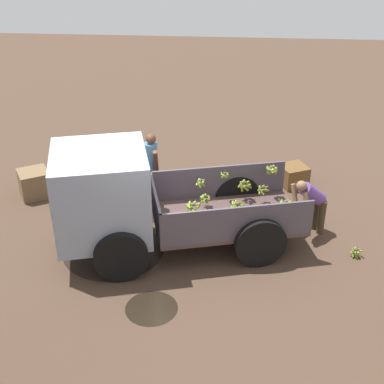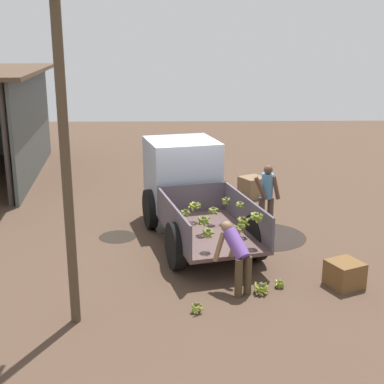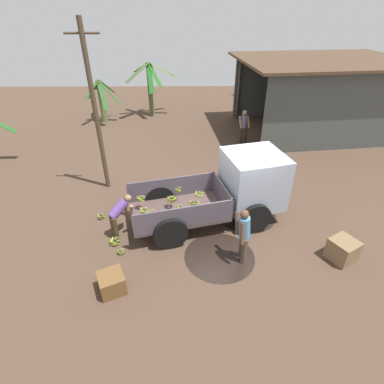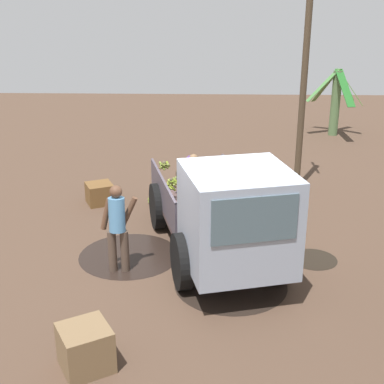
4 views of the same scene
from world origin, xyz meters
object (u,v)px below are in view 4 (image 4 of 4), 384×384
at_px(utility_pole, 304,76).
at_px(person_foreground_visitor, 117,225).
at_px(wooden_crate_0, 100,194).
at_px(cargo_truck, 229,217).
at_px(banana_bunch_on_ground_1, 218,186).
at_px(banana_bunch_on_ground_2, 169,195).
at_px(banana_bunch_on_ground_0, 151,200).
at_px(person_worker_loading, 187,172).
at_px(wooden_crate_1, 85,348).

xyz_separation_m(utility_pole, person_foreground_visitor, (4.46, -3.89, -1.98)).
bearing_deg(wooden_crate_0, cargo_truck, 41.06).
height_order(utility_pole, banana_bunch_on_ground_1, utility_pole).
bearing_deg(banana_bunch_on_ground_1, utility_pole, 96.36).
height_order(utility_pole, banana_bunch_on_ground_2, utility_pole).
bearing_deg(person_foreground_visitor, banana_bunch_on_ground_0, -7.65).
relative_size(utility_pole, banana_bunch_on_ground_1, 22.56).
height_order(cargo_truck, banana_bunch_on_ground_0, cargo_truck).
distance_m(person_foreground_visitor, banana_bunch_on_ground_2, 3.68).
relative_size(cargo_truck, wooden_crate_0, 8.37).
height_order(utility_pole, person_foreground_visitor, utility_pole).
relative_size(cargo_truck, banana_bunch_on_ground_0, 24.23).
bearing_deg(person_foreground_visitor, banana_bunch_on_ground_1, -27.13).
bearing_deg(wooden_crate_0, banana_bunch_on_ground_1, 108.82).
height_order(person_worker_loading, banana_bunch_on_ground_2, person_worker_loading).
relative_size(banana_bunch_on_ground_1, wooden_crate_0, 0.42).
distance_m(person_worker_loading, banana_bunch_on_ground_2, 0.79).
height_order(person_foreground_visitor, banana_bunch_on_ground_0, person_foreground_visitor).
bearing_deg(banana_bunch_on_ground_1, banana_bunch_on_ground_2, -60.31).
distance_m(person_foreground_visitor, wooden_crate_1, 2.78).
xyz_separation_m(cargo_truck, wooden_crate_1, (2.57, -1.99, -0.83)).
xyz_separation_m(utility_pole, wooden_crate_0, (1.20, -4.89, -2.64)).
relative_size(utility_pole, wooden_crate_1, 8.73).
distance_m(utility_pole, wooden_crate_1, 8.57).
bearing_deg(cargo_truck, person_foreground_visitor, -108.90).
relative_size(person_worker_loading, wooden_crate_0, 2.19).
relative_size(person_foreground_visitor, banana_bunch_on_ground_0, 8.02).
distance_m(banana_bunch_on_ground_1, banana_bunch_on_ground_2, 1.40).
relative_size(person_foreground_visitor, banana_bunch_on_ground_1, 6.55).
height_order(banana_bunch_on_ground_0, wooden_crate_1, wooden_crate_1).
bearing_deg(person_foreground_visitor, utility_pole, -44.54).
xyz_separation_m(banana_bunch_on_ground_0, banana_bunch_on_ground_1, (-0.93, 1.61, 0.02)).
bearing_deg(cargo_truck, utility_pole, 142.87).
bearing_deg(banana_bunch_on_ground_1, wooden_crate_1, -15.05).
distance_m(utility_pole, person_foreground_visitor, 6.24).
bearing_deg(wooden_crate_1, banana_bunch_on_ground_2, 174.06).
bearing_deg(person_foreground_visitor, person_worker_loading, -21.19).
bearing_deg(person_worker_loading, banana_bunch_on_ground_2, -137.37).
distance_m(person_worker_loading, wooden_crate_1, 6.25).
distance_m(cargo_truck, wooden_crate_0, 4.61).
bearing_deg(person_foreground_visitor, banana_bunch_on_ground_2, -13.68).
bearing_deg(cargo_truck, person_worker_loading, 179.32).
relative_size(banana_bunch_on_ground_0, banana_bunch_on_ground_2, 0.69).
height_order(utility_pole, wooden_crate_1, utility_pole).
bearing_deg(utility_pole, banana_bunch_on_ground_2, -74.18).
height_order(utility_pole, wooden_crate_0, utility_pole).
xyz_separation_m(banana_bunch_on_ground_2, wooden_crate_1, (6.26, -0.65, 0.19)).
bearing_deg(wooden_crate_1, wooden_crate_0, -170.64).
xyz_separation_m(cargo_truck, person_worker_loading, (-3.57, -0.88, -0.38)).
xyz_separation_m(person_foreground_visitor, wooden_crate_1, (2.72, -0.01, -0.60)).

